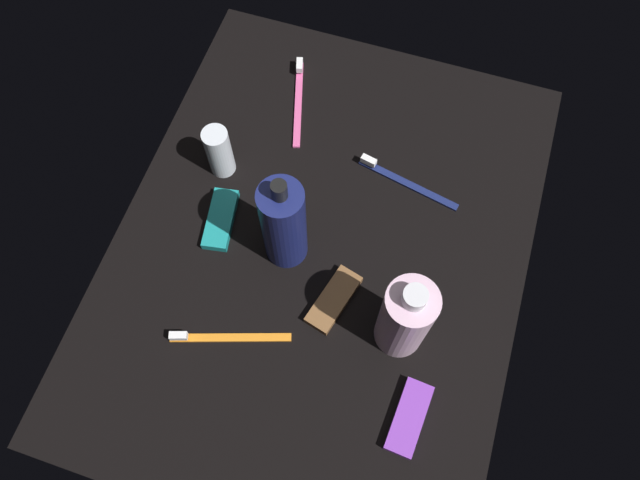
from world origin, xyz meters
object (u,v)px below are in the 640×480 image
object	(u,v)px
bodywash_bottle	(405,318)
snack_bar_purple	(409,418)
toothbrush_orange	(223,337)
snack_bar_teal	(221,219)
lotion_bottle	(284,224)
toothbrush_pink	(298,97)
deodorant_stick	(219,152)
snack_bar_brown	(334,300)
toothbrush_navy	(402,180)

from	to	relation	value
bodywash_bottle	snack_bar_purple	size ratio (longest dim) A/B	1.79
toothbrush_orange	snack_bar_teal	size ratio (longest dim) A/B	1.68
lotion_bottle	toothbrush_pink	size ratio (longest dim) A/B	1.18
deodorant_stick	toothbrush_pink	world-z (taller)	deodorant_stick
toothbrush_orange	deodorant_stick	bearing A→B (deg)	21.54
deodorant_stick	snack_bar_teal	distance (cm)	10.92
toothbrush_orange	toothbrush_pink	distance (cm)	44.53
toothbrush_pink	snack_bar_teal	xyz separation A→B (cm)	(-26.58, 4.18, 0.14)
snack_bar_purple	snack_bar_brown	bearing A→B (deg)	53.41
toothbrush_navy	snack_bar_purple	distance (cm)	38.08
toothbrush_pink	snack_bar_purple	size ratio (longest dim) A/B	1.69
deodorant_stick	snack_bar_brown	size ratio (longest dim) A/B	0.95
snack_bar_brown	snack_bar_purple	world-z (taller)	same
toothbrush_orange	snack_bar_brown	bearing A→B (deg)	-52.83
snack_bar_teal	snack_bar_brown	bearing A→B (deg)	-118.51
lotion_bottle	bodywash_bottle	size ratio (longest dim) A/B	1.12
toothbrush_navy	snack_bar_brown	world-z (taller)	toothbrush_navy
bodywash_bottle	toothbrush_orange	bearing A→B (deg)	109.37
lotion_bottle	toothbrush_pink	bearing A→B (deg)	15.04
lotion_bottle	toothbrush_navy	bearing A→B (deg)	-39.44
bodywash_bottle	snack_bar_brown	xyz separation A→B (cm)	(1.91, 10.65, -7.68)
snack_bar_brown	snack_bar_purple	distance (cm)	20.16
toothbrush_navy	snack_bar_teal	world-z (taller)	toothbrush_navy
lotion_bottle	snack_bar_brown	bearing A→B (deg)	-121.95
snack_bar_purple	lotion_bottle	bearing A→B (deg)	56.69
lotion_bottle	toothbrush_pink	xyz separation A→B (cm)	(27.86, 7.49, -8.56)
snack_bar_teal	toothbrush_orange	bearing A→B (deg)	-167.01
toothbrush_pink	snack_bar_teal	world-z (taller)	toothbrush_pink
toothbrush_orange	snack_bar_purple	bearing A→B (deg)	-95.31
toothbrush_navy	snack_bar_purple	size ratio (longest dim) A/B	1.72
snack_bar_purple	deodorant_stick	bearing A→B (deg)	57.48
deodorant_stick	toothbrush_pink	size ratio (longest dim) A/B	0.56
toothbrush_orange	snack_bar_brown	size ratio (longest dim) A/B	1.68
toothbrush_pink	snack_bar_brown	distance (cm)	37.96
lotion_bottle	toothbrush_pink	world-z (taller)	lotion_bottle
lotion_bottle	snack_bar_teal	distance (cm)	14.45
bodywash_bottle	toothbrush_pink	bearing A→B (deg)	37.82
toothbrush_pink	snack_bar_brown	bearing A→B (deg)	-153.17
deodorant_stick	toothbrush_orange	xyz separation A→B (cm)	(-27.32, -10.79, -4.35)
deodorant_stick	snack_bar_purple	distance (cm)	50.10
snack_bar_teal	snack_bar_brown	size ratio (longest dim) A/B	1.00
deodorant_stick	toothbrush_orange	size ratio (longest dim) A/B	0.57
toothbrush_navy	toothbrush_orange	bearing A→B (deg)	151.36
deodorant_stick	toothbrush_navy	bearing A→B (deg)	-77.39
snack_bar_teal	snack_bar_purple	xyz separation A→B (cm)	(-20.53, -36.52, 0.00)
lotion_bottle	snack_bar_purple	xyz separation A→B (cm)	(-19.25, -24.85, -8.42)
lotion_bottle	deodorant_stick	size ratio (longest dim) A/B	2.09
lotion_bottle	toothbrush_orange	xyz separation A→B (cm)	(-16.55, 4.25, -8.56)
bodywash_bottle	toothbrush_navy	bearing A→B (deg)	13.46
deodorant_stick	toothbrush_navy	distance (cm)	30.32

